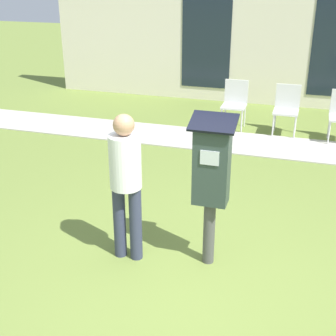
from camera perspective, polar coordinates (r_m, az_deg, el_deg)
name	(u,v)px	position (r m, az deg, el deg)	size (l,w,h in m)	color
ground_plane	(188,285)	(4.71, 2.44, -14.04)	(40.00, 40.00, 0.00)	olive
sidewalk	(248,144)	(8.29, 9.75, 2.94)	(12.00, 1.10, 0.02)	#B7B2A8
building_facade	(272,30)	(10.64, 12.56, 16.05)	(10.00, 0.26, 3.20)	beige
parking_meter	(211,173)	(4.55, 5.31, -0.62)	(0.44, 0.31, 1.59)	#4C4C4C
person_standing	(126,177)	(4.67, -5.17, -1.12)	(0.32, 0.32, 1.58)	#333851
outdoor_chair_left	(235,100)	(9.01, 8.17, 8.17)	(0.44, 0.44, 0.90)	silver
outdoor_chair_middle	(287,106)	(8.83, 14.27, 7.37)	(0.44, 0.44, 0.90)	silver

